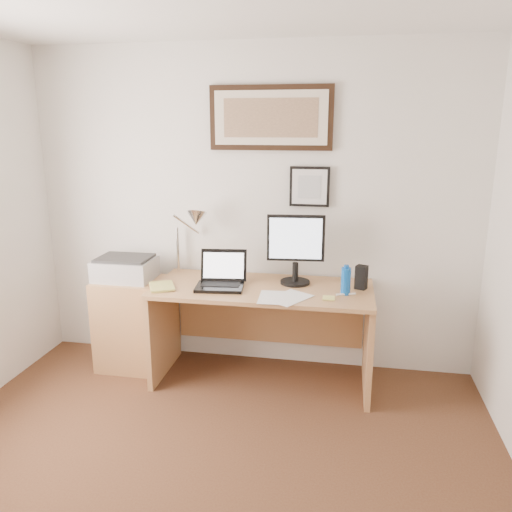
% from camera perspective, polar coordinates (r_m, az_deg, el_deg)
% --- Properties ---
extents(wall_back, '(3.50, 0.02, 2.50)m').
position_cam_1_polar(wall_back, '(3.92, -0.51, 5.21)').
color(wall_back, white).
rests_on(wall_back, ground).
extents(side_cabinet, '(0.50, 0.40, 0.73)m').
position_cam_1_polar(side_cabinet, '(4.14, -14.06, -7.48)').
color(side_cabinet, '#A77546').
rests_on(side_cabinet, floor).
extents(water_bottle, '(0.07, 0.07, 0.19)m').
position_cam_1_polar(water_bottle, '(3.53, 10.23, -2.85)').
color(water_bottle, '#0D52B4').
rests_on(water_bottle, desk).
extents(bottle_cap, '(0.03, 0.03, 0.02)m').
position_cam_1_polar(bottle_cap, '(3.50, 10.30, -1.18)').
color(bottle_cap, '#0D52B4').
rests_on(bottle_cap, water_bottle).
extents(speaker, '(0.10, 0.09, 0.17)m').
position_cam_1_polar(speaker, '(3.67, 11.94, -2.40)').
color(speaker, black).
rests_on(speaker, desk).
extents(paper_sheet_a, '(0.21, 0.29, 0.00)m').
position_cam_1_polar(paper_sheet_a, '(3.44, 2.02, -4.75)').
color(paper_sheet_a, white).
rests_on(paper_sheet_a, desk).
extents(paper_sheet_b, '(0.34, 0.37, 0.00)m').
position_cam_1_polar(paper_sheet_b, '(3.43, 3.80, -4.77)').
color(paper_sheet_b, white).
rests_on(paper_sheet_b, desk).
extents(sticky_pad, '(0.08, 0.08, 0.01)m').
position_cam_1_polar(sticky_pad, '(3.44, 8.31, -4.77)').
color(sticky_pad, '#E5DF6C').
rests_on(sticky_pad, desk).
extents(marker_pen, '(0.14, 0.06, 0.02)m').
position_cam_1_polar(marker_pen, '(3.53, 10.23, -4.33)').
color(marker_pen, white).
rests_on(marker_pen, desk).
extents(book, '(0.26, 0.28, 0.02)m').
position_cam_1_polar(book, '(3.70, -12.03, -3.55)').
color(book, '#C2BF5B').
rests_on(book, desk).
extents(desk, '(1.60, 0.70, 0.75)m').
position_cam_1_polar(desk, '(3.82, 0.94, -6.52)').
color(desk, '#A77546').
rests_on(desk, floor).
extents(laptop, '(0.36, 0.33, 0.26)m').
position_cam_1_polar(laptop, '(3.66, -4.01, -2.64)').
color(laptop, black).
rests_on(laptop, desk).
extents(lcd_monitor, '(0.42, 0.22, 0.52)m').
position_cam_1_polar(lcd_monitor, '(3.66, 4.55, 1.15)').
color(lcd_monitor, black).
rests_on(lcd_monitor, desk).
extents(printer, '(0.44, 0.34, 0.18)m').
position_cam_1_polar(printer, '(4.02, -14.72, -1.36)').
color(printer, '#ABABAE').
rests_on(printer, side_cabinet).
extents(desk_lamp, '(0.29, 0.27, 0.53)m').
position_cam_1_polar(desk_lamp, '(3.85, -7.04, 3.97)').
color(desk_lamp, silver).
rests_on(desk_lamp, desk).
extents(picture_large, '(0.92, 0.04, 0.47)m').
position_cam_1_polar(picture_large, '(3.81, 1.68, 15.51)').
color(picture_large, black).
rests_on(picture_large, wall_back).
extents(picture_small, '(0.30, 0.03, 0.30)m').
position_cam_1_polar(picture_small, '(3.81, 6.14, 7.89)').
color(picture_small, black).
rests_on(picture_small, wall_back).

